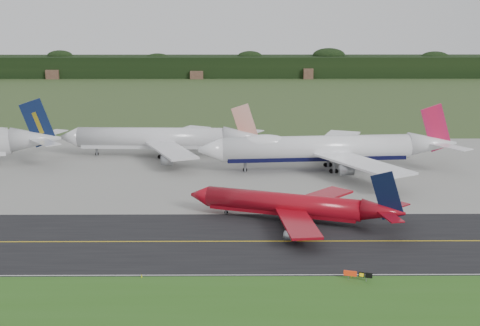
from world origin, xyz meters
name	(u,v)px	position (x,y,z in m)	size (l,w,h in m)	color
ground	(297,234)	(0.00, 0.00, 0.00)	(600.00, 600.00, 0.00)	#374922
grass_verge	(320,320)	(0.00, -35.00, 0.01)	(400.00, 30.00, 0.01)	#2F601C
taxiway	(299,241)	(0.00, -4.00, 0.01)	(400.00, 32.00, 0.02)	black
apron	(280,168)	(0.00, 51.00, 0.01)	(400.00, 78.00, 0.01)	gray
taxiway_centreline	(299,241)	(0.00, -4.00, 0.03)	(400.00, 0.40, 0.00)	gold
taxiway_edge_line	(308,275)	(0.00, -19.50, 0.03)	(400.00, 0.25, 0.00)	silver
horizon_treeline	(255,67)	(0.00, 273.76, 5.47)	(700.00, 25.00, 12.00)	black
jet_ba_747	(326,148)	(11.71, 49.21, 5.81)	(68.00, 56.10, 17.08)	white
jet_red_737	(294,205)	(0.02, 7.57, 3.27)	(42.59, 33.76, 11.82)	maroon
jet_star_tail	(162,139)	(-32.44, 65.83, 5.04)	(57.19, 47.95, 15.11)	silver
taxiway_sign	(358,274)	(7.50, -21.79, 1.05)	(4.33, 1.46, 1.49)	slate
edge_marker_left	(142,276)	(-26.51, -20.50, 0.25)	(0.16, 0.16, 0.50)	yellow
edge_marker_center	(351,276)	(6.74, -20.50, 0.25)	(0.16, 0.16, 0.50)	yellow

